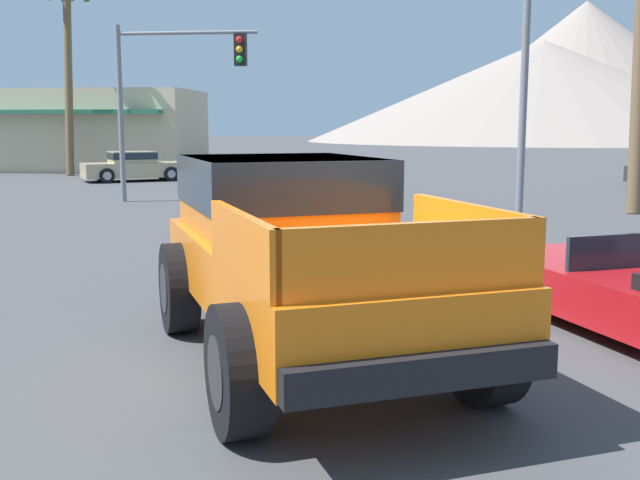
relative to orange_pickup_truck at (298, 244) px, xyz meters
The scene contains 8 objects.
ground_plane 1.12m from the orange_pickup_truck, ahead, with size 320.00×320.00×0.00m, color #424244.
orange_pickup_truck is the anchor object (origin of this frame).
parked_car_tan 24.84m from the orange_pickup_truck, 113.90° to the left, with size 4.44×3.66×1.22m.
parked_car_blue 18.23m from the orange_pickup_truck, 95.16° to the left, with size 2.57×4.60×1.19m.
traffic_light_main 15.70m from the orange_pickup_truck, 111.44° to the left, with size 4.23×0.38×5.17m.
palm_tree_tall 29.96m from the orange_pickup_truck, 118.95° to the left, with size 2.78×2.73×8.99m.
storefront_building 33.85m from the orange_pickup_truck, 117.33° to the left, with size 11.85×6.60×4.05m.
distant_mountain_range 117.75m from the orange_pickup_truck, 74.20° to the left, with size 85.63×79.87×21.83m.
Camera 1 is at (0.88, -7.25, 2.26)m, focal length 42.00 mm.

